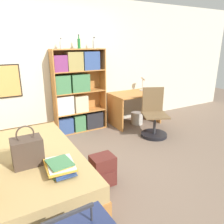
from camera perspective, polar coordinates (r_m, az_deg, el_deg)
ground_plane at (r=3.26m, az=-6.97°, el=-15.15°), size 14.00×14.00×0.00m
wall_back at (r=4.36m, az=-16.33°, el=10.95°), size 10.00×0.09×2.60m
bed at (r=3.01m, az=-18.85°, el=-13.85°), size 0.99×2.05×0.47m
handbag at (r=2.59m, az=-21.24°, el=-9.54°), size 0.32×0.23×0.46m
book_stack_on_bed at (r=2.40m, az=-13.38°, el=-13.63°), size 0.31×0.38×0.13m
bookcase at (r=4.39m, az=-9.19°, el=4.97°), size 1.05×0.28×1.65m
bottle_green at (r=4.22m, az=-13.14°, el=16.76°), size 0.06×0.06×0.19m
bottle_brown at (r=4.30m, az=-8.63°, el=17.35°), size 0.06×0.06×0.25m
bottle_clear at (r=4.41m, az=-4.63°, el=17.27°), size 0.07×0.07×0.21m
desk at (r=4.88m, az=5.97°, el=2.45°), size 1.06×0.68×0.70m
desk_lamp at (r=5.08m, az=8.33°, el=8.31°), size 0.18×0.14×0.38m
desk_chair at (r=4.34m, az=10.88°, el=-2.37°), size 0.60×0.60×0.93m
backpack at (r=2.90m, az=-2.40°, el=-15.00°), size 0.29×0.27×0.40m
waste_bin at (r=4.95m, az=6.52°, el=-1.63°), size 0.27×0.27×0.26m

